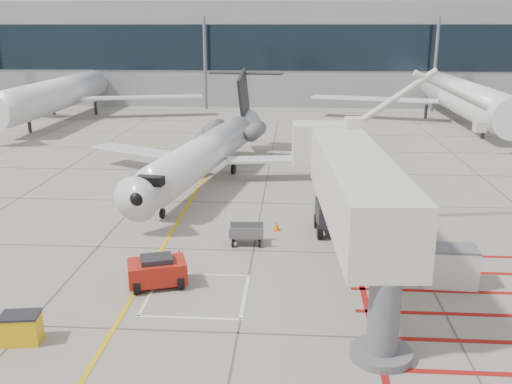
# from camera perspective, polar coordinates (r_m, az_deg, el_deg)

# --- Properties ---
(ground_plane) EXTENTS (260.00, 260.00, 0.00)m
(ground_plane) POSITION_cam_1_polar(r_m,az_deg,el_deg) (25.16, -0.93, -9.34)
(ground_plane) COLOR gray
(ground_plane) RESTS_ON ground
(regional_jet) EXTENTS (25.57, 30.17, 7.08)m
(regional_jet) POSITION_cam_1_polar(r_m,az_deg,el_deg) (38.85, -6.02, 5.33)
(regional_jet) COLOR silver
(regional_jet) RESTS_ON ground_plane
(jet_bridge) EXTENTS (9.80, 18.91, 7.37)m
(jet_bridge) POSITION_cam_1_polar(r_m,az_deg,el_deg) (24.87, 10.00, -0.79)
(jet_bridge) COLOR silver
(jet_bridge) RESTS_ON ground_plane
(pushback_tug) EXTENTS (2.81, 2.23, 1.43)m
(pushback_tug) POSITION_cam_1_polar(r_m,az_deg,el_deg) (25.24, -9.87, -7.72)
(pushback_tug) COLOR #AE1C10
(pushback_tug) RESTS_ON ground_plane
(spill_bin) EXTENTS (1.41, 1.05, 1.12)m
(spill_bin) POSITION_cam_1_polar(r_m,az_deg,el_deg) (22.43, -22.42, -12.47)
(spill_bin) COLOR #E8B10C
(spill_bin) RESTS_ON ground_plane
(baggage_cart) EXTENTS (1.77, 1.15, 1.10)m
(baggage_cart) POSITION_cam_1_polar(r_m,az_deg,el_deg) (29.46, -0.96, -4.24)
(baggage_cart) COLOR #515256
(baggage_cart) RESTS_ON ground_plane
(ground_power_unit) EXTENTS (2.28, 1.40, 1.76)m
(ground_power_unit) POSITION_cam_1_polar(r_m,az_deg,el_deg) (26.26, 18.81, -7.03)
(ground_power_unit) COLOR silver
(ground_power_unit) RESTS_ON ground_plane
(cone_nose) EXTENTS (0.32, 0.32, 0.44)m
(cone_nose) POSITION_cam_1_polar(r_m,az_deg,el_deg) (28.24, -7.71, -6.04)
(cone_nose) COLOR #FE440D
(cone_nose) RESTS_ON ground_plane
(cone_side) EXTENTS (0.39, 0.39, 0.54)m
(cone_side) POSITION_cam_1_polar(r_m,az_deg,el_deg) (31.51, 2.05, -3.40)
(cone_side) COLOR orange
(cone_side) RESTS_ON ground_plane
(terminal_building) EXTENTS (180.00, 28.00, 14.00)m
(terminal_building) POSITION_cam_1_polar(r_m,az_deg,el_deg) (93.03, 9.09, 13.75)
(terminal_building) COLOR gray
(terminal_building) RESTS_ON ground_plane
(terminal_glass_band) EXTENTS (180.00, 0.10, 6.00)m
(terminal_glass_band) POSITION_cam_1_polar(r_m,az_deg,el_deg) (79.01, 10.01, 14.00)
(terminal_glass_band) COLOR black
(terminal_glass_band) RESTS_ON ground_plane
(bg_aircraft_b) EXTENTS (32.77, 36.41, 10.92)m
(bg_aircraft_b) POSITION_cam_1_polar(r_m,az_deg,el_deg) (74.20, -18.50, 11.32)
(bg_aircraft_b) COLOR silver
(bg_aircraft_b) RESTS_ON ground_plane
(bg_aircraft_c) EXTENTS (33.50, 37.22, 11.17)m
(bg_aircraft_c) POSITION_cam_1_polar(r_m,az_deg,el_deg) (71.32, 19.49, 11.16)
(bg_aircraft_c) COLOR silver
(bg_aircraft_c) RESTS_ON ground_plane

